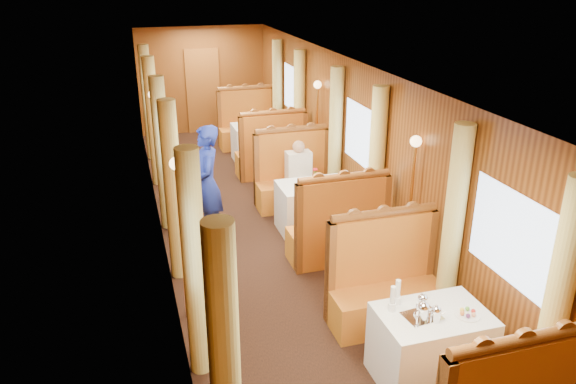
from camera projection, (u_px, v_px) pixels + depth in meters
name	position (u px, v px, depth m)	size (l,w,h in m)	color
floor	(266.00, 236.00, 8.50)	(3.00, 12.00, 0.01)	black
ceiling	(263.00, 69.00, 7.56)	(3.00, 12.00, 0.01)	silver
wall_far	(203.00, 80.00, 13.36)	(3.00, 2.50, 0.01)	brown
wall_left	(158.00, 167.00, 7.63)	(12.00, 2.50, 0.01)	brown
wall_right	(362.00, 148.00, 8.42)	(12.00, 2.50, 0.01)	brown
doorway_far	(203.00, 91.00, 13.42)	(0.80, 0.04, 2.00)	brown
table_near	(430.00, 346.00, 5.45)	(1.05, 0.72, 0.75)	white
banquette_near_aft	(385.00, 288.00, 6.33)	(1.30, 0.55, 1.34)	#AD4013
table_mid	(313.00, 207.00, 8.56)	(1.05, 0.72, 0.75)	white
banquette_mid_fwd	(338.00, 233.00, 7.64)	(1.30, 0.55, 1.34)	#AD4013
banquette_mid_aft	(294.00, 181.00, 9.44)	(1.30, 0.55, 1.34)	#AD4013
table_far	(259.00, 143.00, 11.66)	(1.05, 0.72, 0.75)	white
banquette_far_fwd	(271.00, 155.00, 10.74)	(1.30, 0.55, 1.34)	#AD4013
banquette_far_aft	(248.00, 128.00, 12.55)	(1.30, 0.55, 1.34)	#AD4013
tea_tray	(422.00, 316.00, 5.25)	(0.34, 0.26, 0.01)	silver
teapot_left	(423.00, 314.00, 5.17)	(0.18, 0.14, 0.15)	silver
teapot_right	(436.00, 316.00, 5.17)	(0.15, 0.12, 0.13)	silver
teapot_back	(422.00, 304.00, 5.34)	(0.16, 0.12, 0.13)	silver
fruit_plate	(468.00, 314.00, 5.27)	(0.24, 0.24, 0.05)	white
cup_inboard	(392.00, 301.00, 5.31)	(0.08, 0.08, 0.26)	white
cup_outboard	(397.00, 294.00, 5.42)	(0.08, 0.08, 0.26)	white
rose_vase_mid	(315.00, 173.00, 8.37)	(0.06, 0.06, 0.36)	silver
rose_vase_far	(259.00, 117.00, 11.46)	(0.06, 0.06, 0.36)	silver
window_left_near	(193.00, 285.00, 4.45)	(1.20, 0.90, 0.01)	#97ADCD
curtain_left_near_a	(225.00, 374.00, 3.89)	(0.22, 0.22, 2.35)	#E3D574
curtain_left_near_b	(195.00, 267.00, 5.28)	(0.22, 0.22, 2.35)	#E3D574
window_right_near	(511.00, 237.00, 5.24)	(1.20, 0.90, 0.01)	#97ADCD
curtain_right_near_a	(556.00, 310.00, 4.62)	(0.22, 0.22, 2.35)	#E3D574
curtain_right_near_b	(453.00, 230.00, 6.00)	(0.22, 0.22, 2.35)	#E3D574
window_left_mid	(158.00, 153.00, 7.56)	(1.20, 0.90, 0.01)	#97ADCD
curtain_left_mid_a	(173.00, 192.00, 7.00)	(0.22, 0.22, 2.35)	#E3D574
curtain_left_mid_b	(163.00, 155.00, 8.38)	(0.22, 0.22, 2.35)	#E3D574
window_right_mid	(361.00, 136.00, 8.34)	(1.20, 0.90, 0.01)	#97ADCD
curtain_right_mid_a	(376.00, 171.00, 7.73)	(0.22, 0.22, 2.35)	#E3D574
curtain_right_mid_b	(335.00, 139.00, 9.11)	(0.22, 0.22, 2.35)	#E3D574
window_left_far	(144.00, 98.00, 10.67)	(1.20, 0.90, 0.01)	#97ADCD
curtain_left_far_a	(153.00, 122.00, 10.11)	(0.22, 0.22, 2.35)	#E3D574
curtain_left_far_b	(148.00, 103.00, 11.49)	(0.22, 0.22, 2.35)	#E3D574
window_right_far	(293.00, 89.00, 11.45)	(1.20, 0.90, 0.01)	#97ADCD
curtain_right_far_a	(299.00, 112.00, 10.84)	(0.22, 0.22, 2.35)	#E3D574
curtain_right_far_b	(278.00, 95.00, 12.22)	(0.22, 0.22, 2.35)	#E3D574
sconce_left_fore	(179.00, 207.00, 6.05)	(0.14, 0.14, 1.95)	#BF8C3F
sconce_right_fore	(412.00, 181.00, 6.79)	(0.14, 0.14, 1.95)	#BF8C3F
sconce_left_aft	(155.00, 125.00, 9.16)	(0.14, 0.14, 1.95)	#BF8C3F
sconce_right_aft	(317.00, 113.00, 9.90)	(0.14, 0.14, 1.95)	#BF8C3F
steward	(207.00, 184.00, 8.11)	(0.63, 0.42, 1.74)	navy
passenger	(299.00, 169.00, 9.07)	(0.40, 0.44, 0.76)	beige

